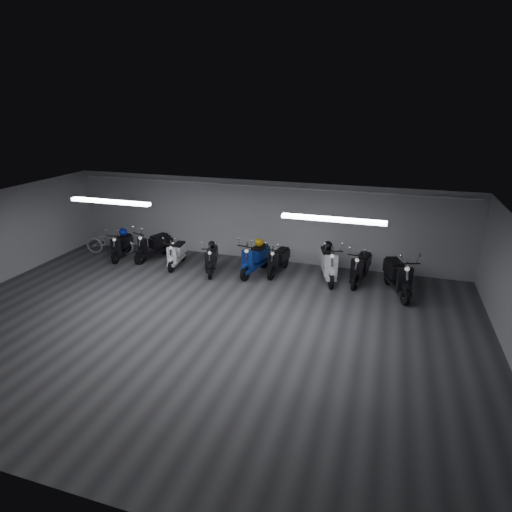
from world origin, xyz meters
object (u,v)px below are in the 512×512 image
(scooter_6, at_px, (329,258))
(helmet_0, at_px, (259,243))
(scooter_3, at_px, (211,255))
(scooter_0, at_px, (121,242))
(helmet_3, at_px, (212,245))
(bicycle, at_px, (109,239))
(helmet_1, at_px, (123,232))
(scooter_8, at_px, (398,270))
(scooter_7, at_px, (361,263))
(helmet_2, at_px, (328,245))
(scooter_5, at_px, (278,256))
(scooter_1, at_px, (153,241))
(scooter_4, at_px, (255,254))
(scooter_2, at_px, (176,250))

(scooter_6, distance_m, helmet_0, 2.28)
(scooter_3, relative_size, helmet_0, 5.98)
(scooter_0, height_order, helmet_3, scooter_0)
(bicycle, relative_size, helmet_1, 6.21)
(helmet_1, bearing_deg, scooter_3, -7.51)
(scooter_8, xyz_separation_m, helmet_0, (-4.32, 0.47, 0.25))
(scooter_7, distance_m, helmet_1, 8.30)
(helmet_2, bearing_deg, scooter_3, -167.95)
(scooter_3, relative_size, scooter_5, 1.00)
(scooter_1, xyz_separation_m, scooter_5, (4.53, 0.05, -0.06))
(helmet_0, bearing_deg, scooter_4, -101.56)
(scooter_6, xyz_separation_m, helmet_0, (-2.27, 0.03, 0.27))
(helmet_0, bearing_deg, scooter_0, -176.63)
(scooter_2, relative_size, scooter_3, 0.98)
(scooter_3, bearing_deg, scooter_4, -5.51)
(helmet_0, relative_size, helmet_2, 0.96)
(scooter_1, relative_size, scooter_6, 0.93)
(scooter_7, bearing_deg, scooter_8, -14.56)
(scooter_7, distance_m, bicycle, 8.96)
(scooter_2, bearing_deg, helmet_1, 164.79)
(helmet_2, height_order, helmet_3, helmet_2)
(scooter_2, bearing_deg, scooter_0, 170.44)
(bicycle, bearing_deg, scooter_4, -104.65)
(scooter_2, height_order, scooter_6, scooter_6)
(scooter_8, xyz_separation_m, helmet_1, (-9.37, 0.41, 0.16))
(scooter_1, height_order, scooter_4, scooter_4)
(scooter_2, distance_m, bicycle, 2.96)
(scooter_8, distance_m, helmet_3, 5.84)
(scooter_8, distance_m, helmet_0, 4.36)
(scooter_1, bearing_deg, scooter_6, 19.30)
(scooter_0, height_order, scooter_7, scooter_7)
(helmet_1, bearing_deg, scooter_5, 0.62)
(scooter_7, xyz_separation_m, helmet_3, (-4.76, -0.35, 0.20))
(scooter_0, distance_m, scooter_5, 5.68)
(scooter_4, bearing_deg, helmet_1, -170.60)
(bicycle, xyz_separation_m, helmet_1, (0.66, -0.05, 0.34))
(scooter_7, xyz_separation_m, bicycle, (-8.96, -0.04, -0.11))
(scooter_0, bearing_deg, bicycle, 148.71)
(scooter_4, relative_size, helmet_2, 6.49)
(helmet_1, distance_m, helmet_3, 3.54)
(helmet_0, distance_m, helmet_1, 5.05)
(scooter_1, xyz_separation_m, helmet_1, (-1.18, -0.01, 0.23))
(scooter_3, xyz_separation_m, scooter_8, (5.77, 0.07, 0.13))
(scooter_6, bearing_deg, scooter_8, -29.32)
(scooter_2, bearing_deg, scooter_7, -2.41)
(scooter_0, bearing_deg, scooter_2, -12.46)
(scooter_1, distance_m, helmet_1, 1.20)
(scooter_7, relative_size, helmet_0, 6.60)
(scooter_2, relative_size, bicycle, 0.91)
(bicycle, bearing_deg, scooter_6, -102.30)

